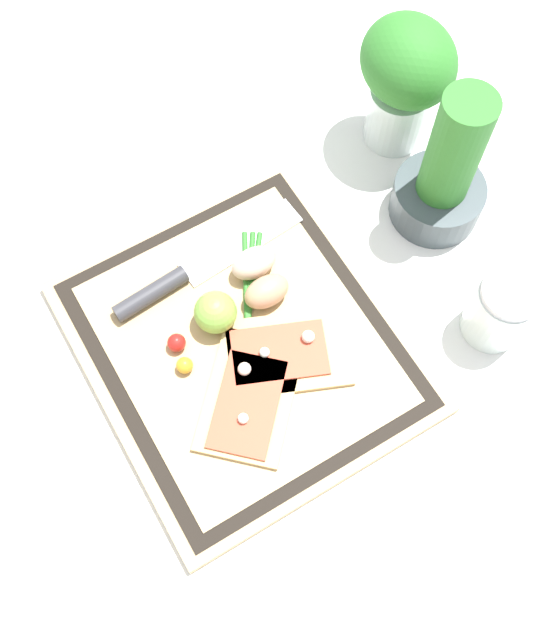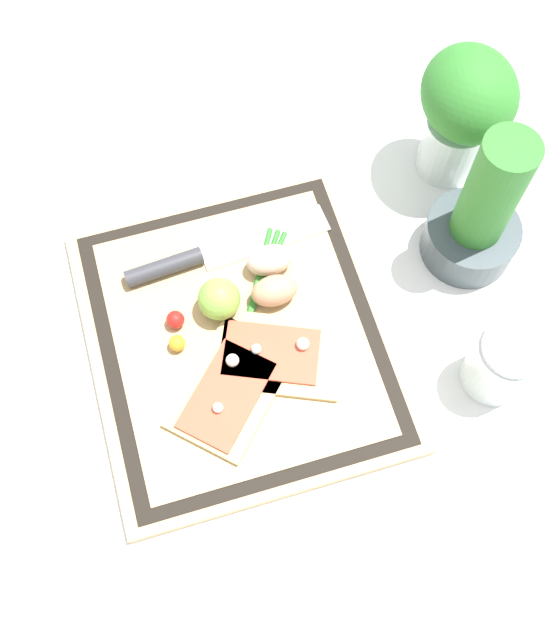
{
  "view_description": "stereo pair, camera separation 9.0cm",
  "coord_description": "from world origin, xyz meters",
  "views": [
    {
      "loc": [
        0.31,
        -0.14,
        0.87
      ],
      "look_at": [
        0.0,
        0.05,
        0.04
      ],
      "focal_mm": 42.0,
      "sensor_mm": 36.0,
      "label": 1
    },
    {
      "loc": [
        0.35,
        -0.06,
        0.87
      ],
      "look_at": [
        0.0,
        0.05,
        0.04
      ],
      "focal_mm": 42.0,
      "sensor_mm": 36.0,
      "label": 2
    }
  ],
  "objects": [
    {
      "name": "cherry_tomato_red",
      "position": [
        -0.04,
        -0.07,
        0.03
      ],
      "size": [
        0.02,
        0.02,
        0.02
      ],
      "primitive_type": "sphere",
      "color": "red",
      "rests_on": "cutting_board"
    },
    {
      "name": "knife",
      "position": [
        -0.11,
        -0.03,
        0.03
      ],
      "size": [
        0.05,
        0.27,
        0.02
      ],
      "color": "silver",
      "rests_on": "cutting_board"
    },
    {
      "name": "herb_glass",
      "position": [
        -0.18,
        0.34,
        0.12
      ],
      "size": [
        0.13,
        0.12,
        0.2
      ],
      "color": "silver",
      "rests_on": "ground_plane"
    },
    {
      "name": "herb_pot",
      "position": [
        -0.04,
        0.32,
        0.08
      ],
      "size": [
        0.12,
        0.12,
        0.22
      ],
      "color": "#3D474C",
      "rests_on": "ground_plane"
    },
    {
      "name": "cherry_tomato_yellow",
      "position": [
        -0.01,
        -0.08,
        0.03
      ],
      "size": [
        0.02,
        0.02,
        0.02
      ],
      "primitive_type": "sphere",
      "color": "gold",
      "rests_on": "cutting_board"
    },
    {
      "name": "egg_brown",
      "position": [
        -0.04,
        0.06,
        0.04
      ],
      "size": [
        0.04,
        0.06,
        0.04
      ],
      "primitive_type": "ellipsoid",
      "color": "tan",
      "rests_on": "cutting_board"
    },
    {
      "name": "pizza_slice_far",
      "position": [
        0.04,
        0.04,
        0.02
      ],
      "size": [
        0.15,
        0.17,
        0.02
      ],
      "color": "tan",
      "rests_on": "cutting_board"
    },
    {
      "name": "ground_plane",
      "position": [
        0.0,
        0.0,
        0.0
      ],
      "size": [
        6.0,
        6.0,
        0.0
      ],
      "primitive_type": "plane",
      "color": "white"
    },
    {
      "name": "egg_pink",
      "position": [
        -0.08,
        0.06,
        0.04
      ],
      "size": [
        0.04,
        0.06,
        0.04
      ],
      "primitive_type": "ellipsoid",
      "color": "beige",
      "rests_on": "cutting_board"
    },
    {
      "name": "cutting_board",
      "position": [
        0.0,
        0.0,
        0.01
      ],
      "size": [
        0.4,
        0.36,
        0.02
      ],
      "color": "tan",
      "rests_on": "ground_plane"
    },
    {
      "name": "lime",
      "position": [
        -0.04,
        -0.01,
        0.05
      ],
      "size": [
        0.05,
        0.05,
        0.05
      ],
      "primitive_type": "sphere",
      "color": "#7FB742",
      "rests_on": "cutting_board"
    },
    {
      "name": "sauce_jar",
      "position": [
        0.13,
        0.28,
        0.04
      ],
      "size": [
        0.07,
        0.07,
        0.1
      ],
      "color": "silver",
      "rests_on": "ground_plane"
    },
    {
      "name": "scallion_bunch",
      "position": [
        -0.01,
        0.01,
        0.02
      ],
      "size": [
        0.24,
        0.17,
        0.01
      ],
      "color": "#2D7528",
      "rests_on": "cutting_board"
    },
    {
      "name": "pizza_slice_near",
      "position": [
        0.07,
        -0.03,
        0.02
      ],
      "size": [
        0.18,
        0.18,
        0.02
      ],
      "color": "tan",
      "rests_on": "cutting_board"
    }
  ]
}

